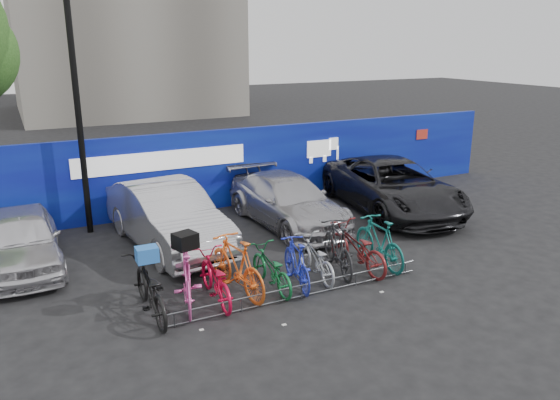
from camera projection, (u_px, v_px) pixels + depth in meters
ground at (288, 286)px, 11.43m from camera, size 100.00×100.00×0.00m
hoarding at (196, 171)px, 16.24m from camera, size 22.00×0.18×2.40m
lamppost at (78, 110)px, 13.77m from camera, size 0.25×0.50×6.11m
bike_rack at (302, 291)px, 10.87m from camera, size 5.60×0.03×0.30m
car_0 at (22, 240)px, 12.21m from camera, size 1.61×3.95×1.34m
car_1 at (168, 216)px, 13.45m from camera, size 2.23×4.96×1.58m
car_2 at (288, 201)px, 15.13m from camera, size 2.15×4.77×1.36m
car_3 at (392, 186)px, 16.33m from camera, size 3.35×5.88×1.55m
bike_0 at (150, 289)px, 10.08m from camera, size 0.74×2.08×1.09m
bike_1 at (187, 277)px, 10.47m from camera, size 1.04×2.05×1.19m
bike_2 at (215, 278)px, 10.65m from camera, size 0.74×1.89×0.98m
bike_3 at (237, 266)px, 10.95m from camera, size 0.89×2.09×1.22m
bike_4 at (271, 269)px, 11.19m from camera, size 0.64×1.72×0.90m
bike_5 at (297, 263)px, 11.34m from camera, size 0.78×1.75×1.02m
bike_6 at (316, 258)px, 11.75m from camera, size 0.72×1.75×0.90m
bike_7 at (338, 248)px, 12.01m from camera, size 0.97×1.98×1.14m
bike_8 at (357, 248)px, 12.13m from camera, size 0.84×2.02×1.04m
bike_9 at (379, 242)px, 12.36m from camera, size 0.61×1.92×1.14m
cargo_crate at (147, 254)px, 9.88m from camera, size 0.39×0.30×0.28m
cargo_topcase at (185, 241)px, 10.26m from camera, size 0.50×0.47×0.30m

